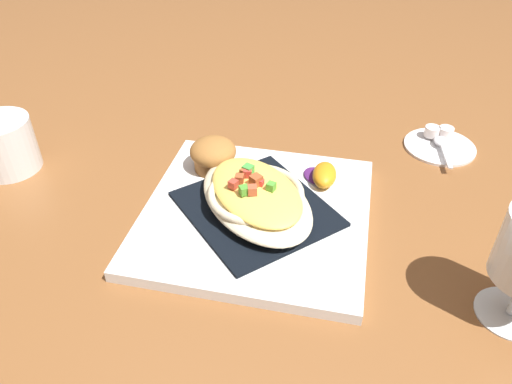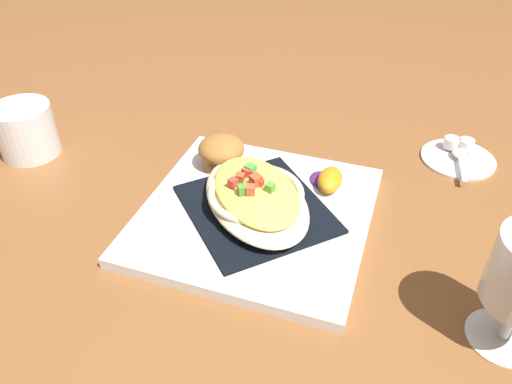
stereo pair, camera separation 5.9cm
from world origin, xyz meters
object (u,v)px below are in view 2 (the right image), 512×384
at_px(creamer_cup_0, 466,144).
at_px(creamer_cup_1, 451,143).
at_px(coffee_mug, 25,133).
at_px(spoon, 460,156).
at_px(orange_garnish, 329,180).
at_px(muffin, 221,152).
at_px(creamer_saucer, 458,158).
at_px(gratin_dish, 256,196).
at_px(square_plate, 256,214).

xyz_separation_m(creamer_cup_0, creamer_cup_1, (0.00, -0.02, 0.00)).
bearing_deg(coffee_mug, creamer_cup_1, 110.38).
bearing_deg(spoon, creamer_cup_0, 167.55).
bearing_deg(orange_garnish, muffin, -88.26).
height_order(muffin, creamer_saucer, muffin).
height_order(gratin_dish, muffin, gratin_dish).
bearing_deg(coffee_mug, spoon, 107.66).
bearing_deg(gratin_dish, orange_garnish, 137.32).
bearing_deg(coffee_mug, muffin, 99.20).
bearing_deg(gratin_dish, creamer_cup_1, 138.20).
bearing_deg(creamer_cup_0, orange_garnish, -44.64).
xyz_separation_m(muffin, spoon, (-0.15, 0.33, -0.03)).
relative_size(muffin, creamer_cup_0, 2.80).
distance_m(square_plate, spoon, 0.34).
bearing_deg(creamer_cup_1, orange_garnish, -41.37).
distance_m(square_plate, muffin, 0.12).
bearing_deg(coffee_mug, creamer_cup_0, 109.97).
distance_m(gratin_dish, creamer_saucer, 0.35).
bearing_deg(square_plate, coffee_mug, -94.23).
bearing_deg(orange_garnish, creamer_saucer, 132.56).
bearing_deg(spoon, orange_garnish, -48.96).
distance_m(square_plate, orange_garnish, 0.12).
height_order(muffin, spoon, muffin).
bearing_deg(muffin, creamer_cup_0, 118.72).
xyz_separation_m(gratin_dish, orange_garnish, (-0.08, 0.08, -0.01)).
bearing_deg(coffee_mug, gratin_dish, 85.77).
bearing_deg(spoon, creamer_saucer, -172.41).
bearing_deg(square_plate, creamer_cup_0, 135.98).
relative_size(orange_garnish, spoon, 0.71).
relative_size(square_plate, creamer_cup_1, 12.24).
relative_size(orange_garnish, creamer_cup_0, 2.76).
distance_m(muffin, orange_garnish, 0.16).
xyz_separation_m(muffin, orange_garnish, (-0.00, 0.16, -0.01)).
bearing_deg(creamer_saucer, creamer_cup_1, -146.62).
bearing_deg(square_plate, creamer_cup_1, 138.21).
height_order(coffee_mug, spoon, coffee_mug).
relative_size(coffee_mug, spoon, 1.12).
relative_size(orange_garnish, creamer_saucer, 0.59).
distance_m(square_plate, creamer_saucer, 0.35).
height_order(square_plate, muffin, muffin).
xyz_separation_m(square_plate, orange_garnish, (-0.08, 0.08, 0.02)).
bearing_deg(orange_garnish, spoon, 131.04).
bearing_deg(creamer_cup_0, gratin_dish, -44.03).
height_order(gratin_dish, creamer_cup_0, gratin_dish).
relative_size(gratin_dish, spoon, 2.44).
relative_size(gratin_dish, coffee_mug, 2.18).
bearing_deg(creamer_cup_1, creamer_cup_0, 97.59).
bearing_deg(creamer_cup_1, spoon, 27.64).
distance_m(coffee_mug, creamer_cup_1, 0.67).
distance_m(gratin_dish, coffee_mug, 0.39).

